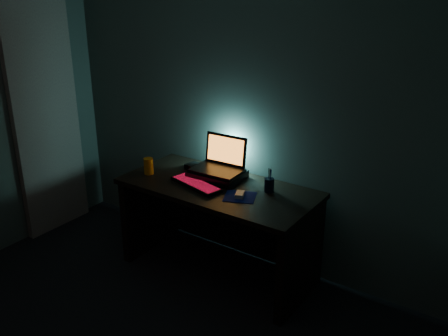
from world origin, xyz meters
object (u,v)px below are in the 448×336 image
Objects in this scene: mouse at (240,195)px; router at (195,167)px; juice_glass at (149,166)px; pen_cup at (269,185)px; laptop at (221,162)px; keyboard at (196,184)px.

mouse is 0.62× the size of router.
pen_cup is at bearing 13.98° from juice_glass.
pen_cup is (0.46, -0.04, -0.07)m from laptop.
keyboard is 0.38m from mouse.
laptop is 0.58m from juice_glass.
pen_cup is (0.50, 0.22, 0.04)m from keyboard.
pen_cup reaches higher than mouse.
router is at bearing 177.40° from pen_cup.
pen_cup is at bearing 35.77° from mouse.
juice_glass is at bearing -153.71° from laptop.
keyboard is 4.55× the size of pen_cup.
juice_glass is at bearing -166.02° from pen_cup.
mouse is at bearing -38.54° from laptop.
laptop is at bearing 174.95° from pen_cup.
keyboard is 0.55m from pen_cup.
mouse is 0.76× the size of juice_glass.
juice_glass is (-0.96, -0.24, 0.01)m from pen_cup.
laptop is at bearing 29.15° from juice_glass.
keyboard is (-0.04, -0.26, -0.11)m from laptop.
keyboard is at bearing -102.05° from laptop.
mouse is (0.38, 0.02, 0.01)m from keyboard.
pen_cup is at bearing 37.58° from keyboard.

